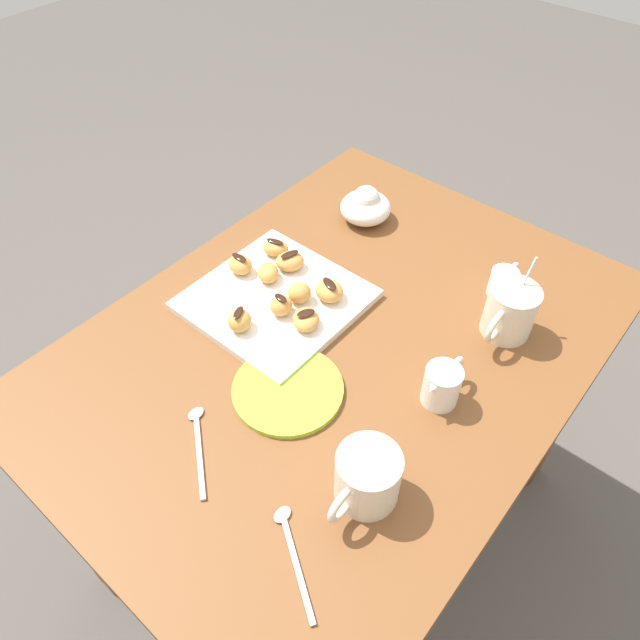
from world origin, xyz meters
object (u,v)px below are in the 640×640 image
at_px(pastry_plate_square, 276,300).
at_px(beignet_0, 240,321).
at_px(coffee_mug_cream_left, 510,310).
at_px(beignet_8, 275,248).
at_px(chocolate_sauce_pitcher, 504,281).
at_px(beignet_3, 306,320).
at_px(cream_pitcher_white, 442,384).
at_px(beignet_7, 329,291).
at_px(beignet_6, 290,261).
at_px(beignet_5, 242,263).
at_px(coffee_mug_cream_right, 367,476).
at_px(saucer_lime_left, 288,390).
at_px(beignet_2, 268,273).
at_px(dining_table, 339,385).
at_px(beignet_1, 281,306).
at_px(beignet_4, 299,293).
at_px(ice_cream_bowl, 366,206).

xyz_separation_m(pastry_plate_square, beignet_0, (0.10, 0.01, 0.03)).
bearing_deg(coffee_mug_cream_left, pastry_plate_square, -59.65).
relative_size(beignet_0, beignet_8, 0.87).
xyz_separation_m(chocolate_sauce_pitcher, beignet_3, (0.32, -0.22, -0.00)).
xyz_separation_m(cream_pitcher_white, beignet_7, (-0.05, -0.28, -0.01)).
bearing_deg(beignet_6, beignet_5, -45.59).
distance_m(beignet_3, beignet_8, 0.21).
height_order(coffee_mug_cream_right, cream_pitcher_white, coffee_mug_cream_right).
relative_size(coffee_mug_cream_right, beignet_0, 2.86).
bearing_deg(beignet_3, coffee_mug_cream_right, 56.02).
bearing_deg(coffee_mug_cream_right, saucer_lime_left, -106.80).
bearing_deg(beignet_2, beignet_6, 168.92).
xyz_separation_m(pastry_plate_square, beignet_2, (-0.03, -0.04, 0.02)).
height_order(coffee_mug_cream_right, beignet_3, coffee_mug_cream_right).
height_order(dining_table, beignet_1, beignet_1).
relative_size(beignet_3, beignet_4, 1.29).
relative_size(chocolate_sauce_pitcher, beignet_7, 1.67).
relative_size(beignet_0, beignet_4, 1.07).
relative_size(coffee_mug_cream_left, beignet_7, 2.74).
distance_m(coffee_mug_cream_left, beignet_2, 0.45).
height_order(ice_cream_bowl, beignet_6, ice_cream_bowl).
xyz_separation_m(beignet_3, beignet_7, (-0.08, -0.01, 0.00)).
bearing_deg(beignet_4, beignet_5, -86.35).
bearing_deg(beignet_1, chocolate_sauce_pitcher, 139.44).
height_order(dining_table, chocolate_sauce_pitcher, chocolate_sauce_pitcher).
distance_m(beignet_0, beignet_4, 0.12).
bearing_deg(beignet_4, ice_cream_bowl, -166.72).
height_order(coffee_mug_cream_left, beignet_1, coffee_mug_cream_left).
xyz_separation_m(chocolate_sauce_pitcher, beignet_7, (0.23, -0.23, 0.00)).
bearing_deg(dining_table, beignet_8, -109.43).
distance_m(ice_cream_bowl, chocolate_sauce_pitcher, 0.34).
relative_size(beignet_6, beignet_8, 1.05).
relative_size(saucer_lime_left, beignet_3, 3.33).
height_order(beignet_0, beignet_3, beignet_0).
relative_size(saucer_lime_left, beignet_1, 4.40).
height_order(ice_cream_bowl, beignet_0, ice_cream_bowl).
bearing_deg(ice_cream_bowl, beignet_0, 4.79).
distance_m(chocolate_sauce_pitcher, beignet_1, 0.42).
bearing_deg(coffee_mug_cream_right, chocolate_sauce_pitcher, -174.07).
height_order(coffee_mug_cream_left, beignet_2, coffee_mug_cream_left).
relative_size(cream_pitcher_white, beignet_6, 1.88).
bearing_deg(beignet_2, beignet_3, 71.53).
distance_m(coffee_mug_cream_left, beignet_0, 0.47).
relative_size(coffee_mug_cream_left, beignet_5, 2.95).
xyz_separation_m(beignet_1, beignet_6, (-0.10, -0.07, -0.00)).
height_order(coffee_mug_cream_left, beignet_5, coffee_mug_cream_left).
bearing_deg(beignet_7, chocolate_sauce_pitcher, 135.16).
height_order(chocolate_sauce_pitcher, beignet_0, chocolate_sauce_pitcher).
height_order(dining_table, coffee_mug_cream_left, coffee_mug_cream_left).
xyz_separation_m(coffee_mug_cream_right, ice_cream_bowl, (-0.52, -0.39, -0.01)).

